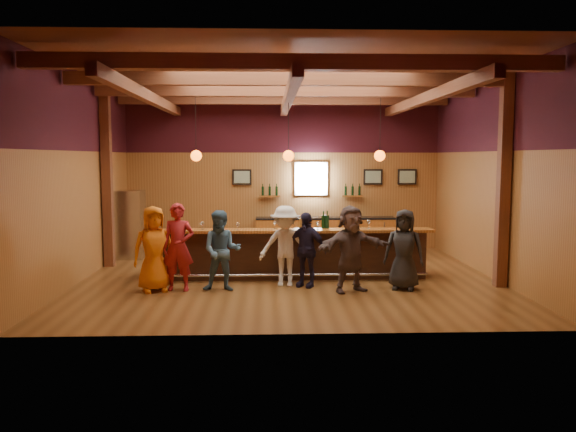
{
  "coord_description": "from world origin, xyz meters",
  "views": [
    {
      "loc": [
        -0.45,
        -12.26,
        2.67
      ],
      "look_at": [
        0.0,
        0.3,
        1.35
      ],
      "focal_mm": 35.0,
      "sensor_mm": 36.0,
      "label": 1
    }
  ],
  "objects_px": {
    "customer_denim": "(222,251)",
    "customer_brown": "(351,249)",
    "stainless_fridge": "(130,224)",
    "customer_dark": "(404,250)",
    "back_bar_cabinet": "(325,234)",
    "customer_redvest": "(178,247)",
    "bar_counter": "(289,253)",
    "bartender": "(349,236)",
    "bottle_a": "(323,221)",
    "ice_bucket": "(304,224)",
    "customer_navy": "(306,250)",
    "customer_orange": "(154,249)",
    "customer_white": "(285,246)"
  },
  "relations": [
    {
      "from": "customer_denim",
      "to": "customer_brown",
      "type": "distance_m",
      "value": 2.57
    },
    {
      "from": "stainless_fridge",
      "to": "customer_dark",
      "type": "xyz_separation_m",
      "value": [
        6.39,
        -3.77,
        -0.08
      ]
    },
    {
      "from": "back_bar_cabinet",
      "to": "customer_redvest",
      "type": "bearing_deg",
      "value": -125.53
    },
    {
      "from": "bar_counter",
      "to": "customer_denim",
      "type": "relative_size",
      "value": 3.89
    },
    {
      "from": "customer_brown",
      "to": "bartender",
      "type": "bearing_deg",
      "value": 60.81
    },
    {
      "from": "bottle_a",
      "to": "stainless_fridge",
      "type": "bearing_deg",
      "value": 151.72
    },
    {
      "from": "bar_counter",
      "to": "stainless_fridge",
      "type": "distance_m",
      "value": 4.81
    },
    {
      "from": "bar_counter",
      "to": "bottle_a",
      "type": "xyz_separation_m",
      "value": [
        0.75,
        -0.17,
        0.74
      ]
    },
    {
      "from": "customer_denim",
      "to": "back_bar_cabinet",
      "type": "bearing_deg",
      "value": 64.43
    },
    {
      "from": "ice_bucket",
      "to": "customer_dark",
      "type": "bearing_deg",
      "value": -27.59
    },
    {
      "from": "back_bar_cabinet",
      "to": "customer_dark",
      "type": "height_order",
      "value": "customer_dark"
    },
    {
      "from": "customer_navy",
      "to": "customer_dark",
      "type": "height_order",
      "value": "customer_dark"
    },
    {
      "from": "customer_navy",
      "to": "bottle_a",
      "type": "xyz_separation_m",
      "value": [
        0.45,
        0.84,
        0.49
      ]
    },
    {
      "from": "ice_bucket",
      "to": "customer_orange",
      "type": "bearing_deg",
      "value": -161.98
    },
    {
      "from": "customer_dark",
      "to": "bartender",
      "type": "height_order",
      "value": "customer_dark"
    },
    {
      "from": "customer_redvest",
      "to": "customer_brown",
      "type": "distance_m",
      "value": 3.45
    },
    {
      "from": "back_bar_cabinet",
      "to": "customer_navy",
      "type": "bearing_deg",
      "value": -100.86
    },
    {
      "from": "bottle_a",
      "to": "customer_denim",
      "type": "bearing_deg",
      "value": -151.66
    },
    {
      "from": "stainless_fridge",
      "to": "ice_bucket",
      "type": "height_order",
      "value": "stainless_fridge"
    },
    {
      "from": "bartender",
      "to": "customer_dark",
      "type": "bearing_deg",
      "value": 109.83
    },
    {
      "from": "customer_denim",
      "to": "customer_white",
      "type": "relative_size",
      "value": 0.97
    },
    {
      "from": "customer_navy",
      "to": "ice_bucket",
      "type": "relative_size",
      "value": 6.4
    },
    {
      "from": "back_bar_cabinet",
      "to": "ice_bucket",
      "type": "xyz_separation_m",
      "value": [
        -0.86,
        -3.87,
        0.76
      ]
    },
    {
      "from": "customer_white",
      "to": "bar_counter",
      "type": "bearing_deg",
      "value": 89.54
    },
    {
      "from": "customer_navy",
      "to": "back_bar_cabinet",
      "type": "bearing_deg",
      "value": 107.41
    },
    {
      "from": "customer_navy",
      "to": "customer_brown",
      "type": "bearing_deg",
      "value": -0.35
    },
    {
      "from": "customer_brown",
      "to": "bottle_a",
      "type": "distance_m",
      "value": 1.43
    },
    {
      "from": "customer_redvest",
      "to": "customer_navy",
      "type": "distance_m",
      "value": 2.59
    },
    {
      "from": "customer_white",
      "to": "ice_bucket",
      "type": "bearing_deg",
      "value": 61.65
    },
    {
      "from": "bar_counter",
      "to": "bottle_a",
      "type": "relative_size",
      "value": 16.38
    },
    {
      "from": "back_bar_cabinet",
      "to": "customer_denim",
      "type": "distance_m",
      "value": 5.54
    },
    {
      "from": "bar_counter",
      "to": "customer_orange",
      "type": "height_order",
      "value": "customer_orange"
    },
    {
      "from": "customer_dark",
      "to": "customer_navy",
      "type": "bearing_deg",
      "value": -169.46
    },
    {
      "from": "bar_counter",
      "to": "stainless_fridge",
      "type": "relative_size",
      "value": 3.5
    },
    {
      "from": "ice_bucket",
      "to": "customer_white",
      "type": "bearing_deg",
      "value": -124.81
    },
    {
      "from": "back_bar_cabinet",
      "to": "customer_orange",
      "type": "bearing_deg",
      "value": -128.87
    },
    {
      "from": "customer_navy",
      "to": "bartender",
      "type": "xyz_separation_m",
      "value": [
        1.22,
        2.24,
        -0.04
      ]
    },
    {
      "from": "bartender",
      "to": "ice_bucket",
      "type": "xyz_separation_m",
      "value": [
        -1.2,
        -1.53,
        0.5
      ]
    },
    {
      "from": "customer_dark",
      "to": "bartender",
      "type": "xyz_separation_m",
      "value": [
        -0.75,
        2.56,
        -0.08
      ]
    },
    {
      "from": "stainless_fridge",
      "to": "customer_orange",
      "type": "xyz_separation_m",
      "value": [
        1.38,
        -3.75,
        -0.05
      ]
    },
    {
      "from": "customer_brown",
      "to": "customer_dark",
      "type": "bearing_deg",
      "value": -13.77
    },
    {
      "from": "customer_redvest",
      "to": "bartender",
      "type": "height_order",
      "value": "customer_redvest"
    },
    {
      "from": "back_bar_cabinet",
      "to": "bartender",
      "type": "height_order",
      "value": "bartender"
    },
    {
      "from": "bottle_a",
      "to": "bartender",
      "type": "bearing_deg",
      "value": 61.24
    },
    {
      "from": "customer_white",
      "to": "customer_brown",
      "type": "xyz_separation_m",
      "value": [
        1.29,
        -0.55,
        0.03
      ]
    },
    {
      "from": "customer_navy",
      "to": "customer_denim",
      "type": "bearing_deg",
      "value": -141.04
    },
    {
      "from": "customer_redvest",
      "to": "bottle_a",
      "type": "distance_m",
      "value": 3.23
    },
    {
      "from": "customer_denim",
      "to": "bartender",
      "type": "distance_m",
      "value": 3.88
    },
    {
      "from": "bar_counter",
      "to": "customer_navy",
      "type": "relative_size",
      "value": 4.07
    },
    {
      "from": "bartender",
      "to": "customer_brown",
      "type": "bearing_deg",
      "value": 86.08
    }
  ]
}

